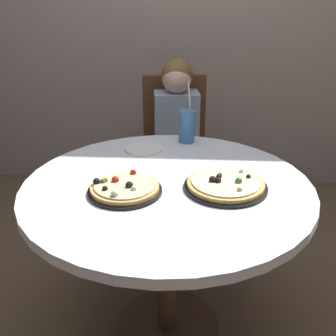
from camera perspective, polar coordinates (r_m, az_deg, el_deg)
name	(u,v)px	position (r m, az deg, el deg)	size (l,w,h in m)	color
ground_plane	(167,327)	(2.13, -0.08, -20.58)	(8.00, 8.00, 0.00)	brown
dining_table	(167,207)	(1.74, -0.10, -5.31)	(1.16, 1.16, 0.75)	silver
chair_wooden	(175,143)	(2.72, 0.97, 3.32)	(0.45, 0.45, 0.95)	brown
diner_child	(177,161)	(2.57, 1.24, 0.89)	(0.30, 0.42, 1.08)	#3F4766
pizza_veggie	(124,188)	(1.63, -5.89, -2.74)	(0.29, 0.29, 0.05)	black
pizza_cheese	(226,185)	(1.66, 7.75, -2.24)	(0.33, 0.33, 0.05)	black
soda_cup	(187,126)	(2.10, 2.54, 5.64)	(0.08, 0.08, 0.31)	#3F72B2
plate_small	(143,149)	(2.03, -3.35, 2.62)	(0.18, 0.18, 0.01)	white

